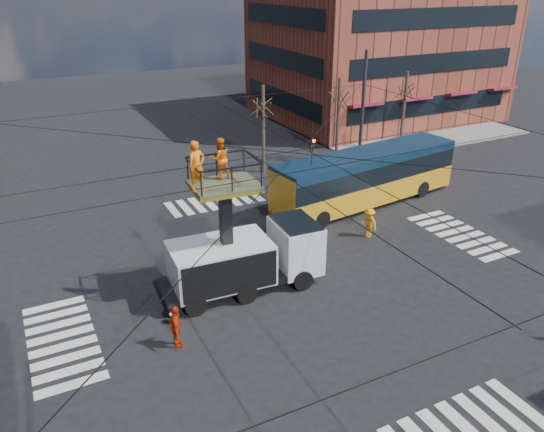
{
  "coord_description": "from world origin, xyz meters",
  "views": [
    {
      "loc": [
        -10.26,
        -17.95,
        12.47
      ],
      "look_at": [
        -0.58,
        1.18,
        2.74
      ],
      "focal_mm": 35.0,
      "sensor_mm": 36.0,
      "label": 1
    }
  ],
  "objects": [
    {
      "name": "overhead_network",
      "position": [
        -0.07,
        0.4,
        4.29
      ],
      "size": [
        24.24,
        24.24,
        8.0
      ],
      "color": "#2D2D30",
      "rests_on": "ground"
    },
    {
      "name": "traffic_cone",
      "position": [
        -5.89,
        -0.81,
        0.32
      ],
      "size": [
        0.36,
        0.36,
        0.65
      ],
      "primitive_type": "cone",
      "color": "red",
      "rests_on": "ground"
    },
    {
      "name": "utility_truck",
      "position": [
        -2.29,
        0.38,
        2.16
      ],
      "size": [
        7.12,
        2.97,
        6.93
      ],
      "rotation": [
        0.0,
        0.0,
        -0.06
      ],
      "color": "black",
      "rests_on": "ground"
    },
    {
      "name": "crosswalks",
      "position": [
        0.0,
        0.0,
        0.01
      ],
      "size": [
        22.4,
        22.4,
        0.02
      ],
      "primitive_type": null,
      "color": "silver",
      "rests_on": "ground"
    },
    {
      "name": "city_bus",
      "position": [
        7.94,
        5.72,
        1.73
      ],
      "size": [
        12.51,
        4.15,
        3.2
      ],
      "rotation": [
        0.0,
        0.0,
        0.13
      ],
      "color": "#C18B12",
      "rests_on": "ground"
    },
    {
      "name": "flagger",
      "position": [
        5.47,
        1.98,
        0.8
      ],
      "size": [
        0.78,
        1.13,
        1.6
      ],
      "primitive_type": "imported",
      "rotation": [
        0.0,
        0.0,
        -1.39
      ],
      "color": "#FF9A10",
      "rests_on": "ground"
    },
    {
      "name": "tree_b",
      "position": [
        11.0,
        13.5,
        4.63
      ],
      "size": [
        2.0,
        2.0,
        6.0
      ],
      "color": "#382B21",
      "rests_on": "ground"
    },
    {
      "name": "ground",
      "position": [
        0.0,
        0.0,
        0.0
      ],
      "size": [
        120.0,
        120.0,
        0.0
      ],
      "primitive_type": "plane",
      "color": "black",
      "rests_on": "ground"
    },
    {
      "name": "tree_c",
      "position": [
        17.0,
        13.5,
        4.63
      ],
      "size": [
        2.0,
        2.0,
        6.0
      ],
      "color": "#382B21",
      "rests_on": "ground"
    },
    {
      "name": "tree_a",
      "position": [
        5.0,
        13.5,
        4.63
      ],
      "size": [
        2.0,
        2.0,
        6.0
      ],
      "color": "#382B21",
      "rests_on": "ground"
    },
    {
      "name": "sidewalk_ne",
      "position": [
        21.0,
        21.0,
        0.06
      ],
      "size": [
        18.0,
        18.0,
        0.12
      ],
      "primitive_type": "cube",
      "color": "slate",
      "rests_on": "ground"
    },
    {
      "name": "worker_ground",
      "position": [
        -6.21,
        -2.25,
        0.85
      ],
      "size": [
        0.64,
        1.07,
        1.7
      ],
      "primitive_type": "imported",
      "rotation": [
        0.0,
        0.0,
        1.33
      ],
      "color": "red",
      "rests_on": "ground"
    },
    {
      "name": "building_ne",
      "position": [
        21.98,
        23.98,
        7.0
      ],
      "size": [
        20.06,
        16.06,
        14.0
      ],
      "color": "brown",
      "rests_on": "ground"
    }
  ]
}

